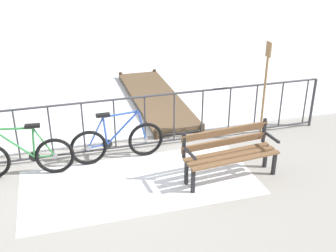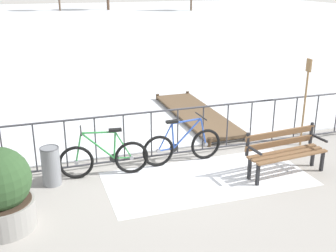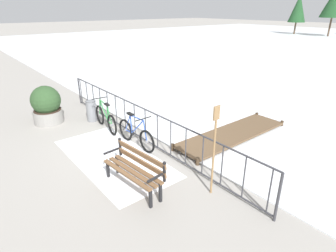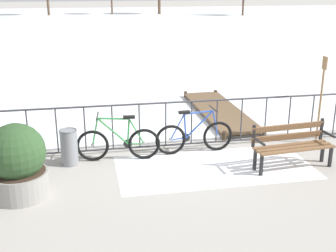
{
  "view_description": "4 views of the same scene",
  "coord_description": "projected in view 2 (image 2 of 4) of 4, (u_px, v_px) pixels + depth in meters",
  "views": [
    {
      "loc": [
        -0.72,
        -6.99,
        3.76
      ],
      "look_at": [
        1.13,
        -0.63,
        0.7
      ],
      "focal_mm": 44.48,
      "sensor_mm": 36.0,
      "label": 1
    },
    {
      "loc": [
        -2.54,
        -7.83,
        3.63
      ],
      "look_at": [
        0.12,
        0.15,
        0.65
      ],
      "focal_mm": 45.22,
      "sensor_mm": 36.0,
      "label": 2
    },
    {
      "loc": [
        6.44,
        -4.13,
        3.68
      ],
      "look_at": [
        1.26,
        0.06,
        0.84
      ],
      "focal_mm": 29.67,
      "sensor_mm": 36.0,
      "label": 3
    },
    {
      "loc": [
        -1.94,
        -8.8,
        3.5
      ],
      "look_at": [
        -0.36,
        -0.65,
        0.74
      ],
      "focal_mm": 46.46,
      "sensor_mm": 36.0,
      "label": 4
    }
  ],
  "objects": [
    {
      "name": "snow_patch",
      "position": [
        208.0,
        179.0,
        8.04
      ],
      "size": [
        3.87,
        1.83,
        0.01
      ],
      "primitive_type": "cube",
      "color": "white",
      "rests_on": "ground"
    },
    {
      "name": "wooden_dock",
      "position": [
        197.0,
        114.0,
        11.46
      ],
      "size": [
        1.1,
        4.06,
        0.2
      ],
      "color": "brown",
      "rests_on": "ground"
    },
    {
      "name": "ground_plane",
      "position": [
        165.0,
        158.0,
        8.97
      ],
      "size": [
        160.0,
        160.0,
        0.0
      ],
      "primitive_type": "plane",
      "color": "#9E9991"
    },
    {
      "name": "oar_upright",
      "position": [
        305.0,
        97.0,
        9.28
      ],
      "size": [
        0.04,
        0.16,
        1.98
      ],
      "color": "#937047",
      "rests_on": "ground"
    },
    {
      "name": "trash_bin",
      "position": [
        51.0,
        166.0,
        7.72
      ],
      "size": [
        0.35,
        0.35,
        0.73
      ],
      "color": "gray",
      "rests_on": "ground"
    },
    {
      "name": "park_bench",
      "position": [
        285.0,
        149.0,
        8.11
      ],
      "size": [
        1.64,
        0.63,
        0.89
      ],
      "color": "brown",
      "rests_on": "ground"
    },
    {
      "name": "frozen_pond",
      "position": [
        57.0,
        24.0,
        34.36
      ],
      "size": [
        80.0,
        56.0,
        0.03
      ],
      "primitive_type": "cube",
      "color": "white",
      "rests_on": "ground"
    },
    {
      "name": "bicycle_near_railing",
      "position": [
        104.0,
        158.0,
        8.05
      ],
      "size": [
        1.71,
        0.52,
        0.97
      ],
      "color": "black",
      "rests_on": "ground"
    },
    {
      "name": "bicycle_second",
      "position": [
        182.0,
        146.0,
        8.63
      ],
      "size": [
        1.71,
        0.52,
        0.97
      ],
      "color": "black",
      "rests_on": "ground"
    },
    {
      "name": "railing_fence",
      "position": [
        165.0,
        133.0,
        8.79
      ],
      "size": [
        9.06,
        0.06,
        1.07
      ],
      "color": "#38383D",
      "rests_on": "ground"
    }
  ]
}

